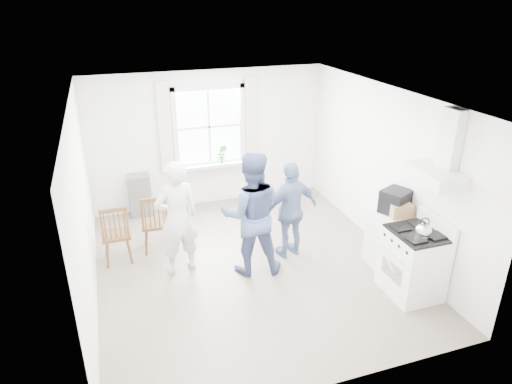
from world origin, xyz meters
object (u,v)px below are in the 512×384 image
(gas_stove, at_px, (413,262))
(person_right, at_px, (291,210))
(windsor_chair_b, at_px, (155,218))
(person_left, at_px, (177,218))
(low_cabinet, at_px, (388,239))
(stereo_stack, at_px, (396,201))
(person_mid, at_px, (251,214))
(windsor_chair_a, at_px, (115,229))

(gas_stove, xyz_separation_m, person_right, (-1.20, 1.48, 0.30))
(windsor_chair_b, xyz_separation_m, person_left, (0.26, -0.65, 0.27))
(low_cabinet, relative_size, stereo_stack, 1.81)
(low_cabinet, distance_m, stereo_stack, 0.63)
(stereo_stack, height_order, person_right, person_right)
(low_cabinet, bearing_deg, person_mid, 164.73)
(windsor_chair_a, distance_m, person_right, 2.68)
(person_right, bearing_deg, gas_stove, 118.56)
(low_cabinet, relative_size, windsor_chair_b, 0.90)
(windsor_chair_a, relative_size, person_right, 0.64)
(stereo_stack, bearing_deg, person_left, 164.18)
(person_left, relative_size, person_mid, 0.93)
(gas_stove, height_order, person_right, person_right)
(person_left, relative_size, person_right, 1.12)
(windsor_chair_b, relative_size, person_right, 0.64)
(person_right, bearing_deg, person_left, -13.70)
(person_left, bearing_deg, person_mid, 151.22)
(low_cabinet, xyz_separation_m, person_right, (-1.27, 0.78, 0.33))
(windsor_chair_a, relative_size, person_left, 0.57)
(gas_stove, distance_m, windsor_chair_b, 3.90)
(windsor_chair_a, bearing_deg, windsor_chair_b, 16.01)
(stereo_stack, height_order, person_left, person_left)
(gas_stove, xyz_separation_m, windsor_chair_a, (-3.81, 2.05, 0.12))
(gas_stove, xyz_separation_m, person_mid, (-1.92, 1.24, 0.45))
(person_right, bearing_deg, windsor_chair_a, -22.86)
(gas_stove, distance_m, low_cabinet, 0.70)
(windsor_chair_b, bearing_deg, person_mid, -37.39)
(stereo_stack, bearing_deg, windsor_chair_b, 155.48)
(low_cabinet, xyz_separation_m, stereo_stack, (0.05, 0.01, 0.62))
(windsor_chair_b, bearing_deg, stereo_stack, -24.52)
(person_left, distance_m, person_mid, 1.07)
(stereo_stack, height_order, windsor_chair_a, stereo_stack)
(stereo_stack, relative_size, person_mid, 0.27)
(windsor_chair_b, relative_size, person_left, 0.57)
(windsor_chair_a, height_order, person_left, person_left)
(windsor_chair_a, xyz_separation_m, person_left, (0.87, -0.48, 0.27))
(gas_stove, bearing_deg, low_cabinet, 84.32)
(person_mid, bearing_deg, low_cabinet, 176.59)
(stereo_stack, xyz_separation_m, windsor_chair_a, (-3.93, 1.34, -0.47))
(low_cabinet, distance_m, person_mid, 2.12)
(person_mid, height_order, person_right, person_mid)
(low_cabinet, xyz_separation_m, windsor_chair_a, (-3.88, 1.35, 0.16))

